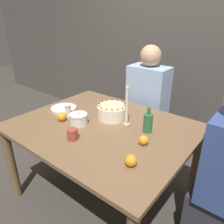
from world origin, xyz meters
The scene contains 15 objects.
ground_plane centered at (0.00, 0.00, 0.00)m, with size 12.00×12.00×0.00m, color #3D3833.
wall_behind centered at (0.00, 1.40, 1.30)m, with size 8.00×0.05×2.60m.
dining_table centered at (0.00, 0.00, 0.63)m, with size 1.38×1.11×0.73m.
cake centered at (-0.03, 0.16, 0.79)m, with size 0.25×0.25×0.13m.
sugar_bowl centered at (-0.16, -0.10, 0.78)m, with size 0.14×0.14×0.11m.
sugar_shaker centered at (-0.34, -0.06, 0.79)m, with size 0.05×0.05×0.10m.
plate_stack centered at (-0.48, 0.01, 0.75)m, with size 0.23×0.23×0.02m.
candle centered at (0.15, 0.11, 0.87)m, with size 0.05×0.05×0.32m.
bottle centered at (0.33, 0.14, 0.81)m, with size 0.07×0.07×0.20m.
cup centered at (-0.03, -0.29, 0.77)m, with size 0.08×0.08×0.08m.
orange_fruit_0 centered at (0.46, -0.28, 0.77)m, with size 0.07×0.07×0.07m.
orange_fruit_1 centered at (-0.32, -0.14, 0.77)m, with size 0.07×0.07×0.07m.
orange_fruit_2 centered at (0.40, -0.03, 0.77)m, with size 0.07×0.07×0.07m.
person_man_blue_shirt centered at (-0.03, 0.75, 0.56)m, with size 0.40×0.34×1.28m.
person_woman_floral centered at (0.89, 0.16, 0.53)m, with size 0.34×0.40×1.22m.
Camera 1 is at (1.02, -1.15, 1.55)m, focal length 35.00 mm.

